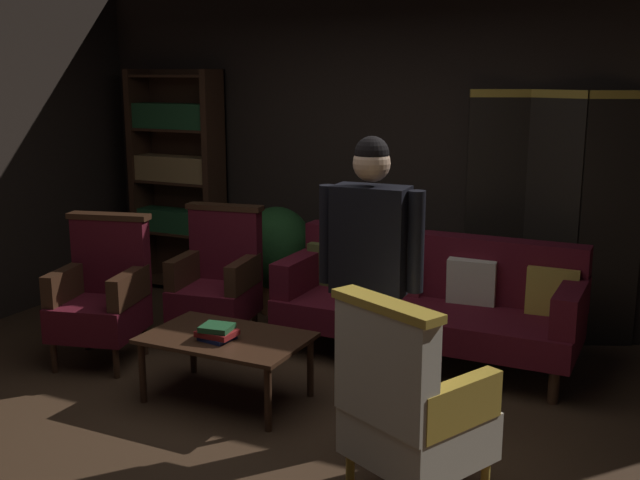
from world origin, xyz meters
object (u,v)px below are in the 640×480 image
object	(u,v)px
bookshelf	(178,175)
book_red_leather	(217,333)
armchair_gilt_accent	(409,407)
book_green_cloth	(217,328)
velvet_couch	(429,297)
coffee_table	(226,343)
armchair_wing_right	(218,280)
standing_figure	(370,262)
potted_plant	(277,252)
armchair_wing_left	(102,294)
folding_screen	(552,213)
book_navy_cloth	(217,338)

from	to	relation	value
bookshelf	book_red_leather	distance (m)	2.79
armchair_gilt_accent	book_green_cloth	world-z (taller)	armchair_gilt_accent
velvet_couch	coffee_table	world-z (taller)	velvet_couch
armchair_wing_right	book_red_leather	size ratio (longest dim) A/B	4.60
velvet_couch	standing_figure	xyz separation A→B (m)	(0.09, -1.35, 0.57)
standing_figure	book_red_leather	size ratio (longest dim) A/B	7.53
armchair_gilt_accent	armchair_wing_right	xyz separation A→B (m)	(-2.05, 1.49, 0.00)
armchair_wing_right	potted_plant	size ratio (longest dim) A/B	1.13
velvet_couch	armchair_wing_left	bearing A→B (deg)	-153.04
potted_plant	book_red_leather	distance (m)	1.88
potted_plant	book_red_leather	xyz separation A→B (m)	(0.58, -1.79, -0.07)
folding_screen	coffee_table	xyz separation A→B (m)	(-1.59, -2.05, -0.61)
armchair_gilt_accent	book_green_cloth	size ratio (longest dim) A/B	5.63
armchair_wing_right	book_green_cloth	size ratio (longest dim) A/B	5.63
bookshelf	potted_plant	bearing A→B (deg)	-12.69
bookshelf	standing_figure	world-z (taller)	bookshelf
folding_screen	book_navy_cloth	size ratio (longest dim) A/B	10.40
coffee_table	armchair_wing_left	xyz separation A→B (m)	(-1.16, 0.19, 0.12)
potted_plant	book_red_leather	bearing A→B (deg)	-72.15
coffee_table	book_red_leather	xyz separation A→B (m)	(-0.01, -0.08, 0.09)
book_green_cloth	armchair_wing_left	bearing A→B (deg)	166.64
coffee_table	book_navy_cloth	size ratio (longest dim) A/B	5.47
armchair_gilt_accent	standing_figure	world-z (taller)	standing_figure
bookshelf	book_navy_cloth	distance (m)	2.80
book_red_leather	book_green_cloth	xyz separation A→B (m)	(0.00, 0.00, 0.03)
armchair_wing_left	armchair_wing_right	world-z (taller)	same
book_red_leather	folding_screen	bearing A→B (deg)	52.92
armchair_wing_left	standing_figure	size ratio (longest dim) A/B	0.61
coffee_table	armchair_gilt_accent	world-z (taller)	armchair_gilt_accent
velvet_couch	book_red_leather	world-z (taller)	velvet_couch
book_navy_cloth	armchair_wing_right	bearing A→B (deg)	123.18
armchair_wing_left	book_navy_cloth	distance (m)	1.18
bookshelf	coffee_table	xyz separation A→B (m)	(1.79, -1.98, -0.71)
folding_screen	armchair_wing_right	distance (m)	2.57
bookshelf	standing_figure	distance (m)	3.48
book_navy_cloth	book_red_leather	world-z (taller)	book_red_leather
armchair_gilt_accent	potted_plant	size ratio (longest dim) A/B	1.13
book_navy_cloth	book_red_leather	xyz separation A→B (m)	(0.00, 0.00, 0.03)
bookshelf	book_green_cloth	world-z (taller)	bookshelf
coffee_table	armchair_wing_left	bearing A→B (deg)	170.57
folding_screen	book_red_leather	xyz separation A→B (m)	(-1.61, -2.13, -0.52)
bookshelf	velvet_couch	world-z (taller)	bookshelf
coffee_table	book_red_leather	world-z (taller)	book_red_leather
velvet_couch	book_navy_cloth	size ratio (longest dim) A/B	11.60
folding_screen	bookshelf	distance (m)	3.38
folding_screen	coffee_table	size ratio (longest dim) A/B	1.90
armchair_wing_right	book_red_leather	world-z (taller)	armchair_wing_right
bookshelf	potted_plant	distance (m)	1.35
standing_figure	book_navy_cloth	size ratio (longest dim) A/B	9.31
armchair_gilt_accent	coffee_table	bearing A→B (deg)	156.24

